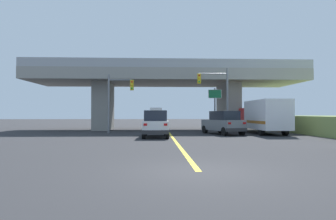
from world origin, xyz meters
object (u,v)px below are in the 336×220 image
(traffic_signal_nearside, at_px, (218,91))
(highway_sign, at_px, (215,100))
(suv_lead, at_px, (155,124))
(semi_truck_distant, at_px, (156,115))
(box_truck, at_px, (264,116))
(traffic_signal_farside, at_px, (117,96))
(suv_crossing, at_px, (223,123))

(traffic_signal_nearside, bearing_deg, highway_sign, 85.11)
(suv_lead, height_order, semi_truck_distant, semi_truck_distant)
(traffic_signal_nearside, bearing_deg, box_truck, -28.34)
(suv_lead, bearing_deg, traffic_signal_nearside, 42.50)
(suv_lead, height_order, traffic_signal_farside, traffic_signal_farside)
(suv_crossing, distance_m, box_truck, 3.91)
(suv_lead, height_order, highway_sign, highway_sign)
(suv_lead, distance_m, box_truck, 10.32)
(box_truck, distance_m, traffic_signal_farside, 13.51)
(traffic_signal_farside, xyz_separation_m, highway_sign, (9.77, 2.71, -0.27))
(box_truck, bearing_deg, suv_crossing, -170.90)
(box_truck, distance_m, semi_truck_distant, 34.69)
(highway_sign, bearing_deg, semi_truck_distant, 101.82)
(box_truck, bearing_deg, semi_truck_distant, 105.97)
(suv_crossing, xyz_separation_m, box_truck, (3.82, 0.61, 0.57))
(box_truck, bearing_deg, suv_lead, -160.17)
(suv_crossing, height_order, highway_sign, highway_sign)
(semi_truck_distant, bearing_deg, box_truck, -74.03)
(suv_crossing, relative_size, traffic_signal_nearside, 0.81)
(traffic_signal_nearside, distance_m, semi_truck_distant, 31.99)
(suv_lead, relative_size, semi_truck_distant, 0.70)
(suv_lead, xyz_separation_m, traffic_signal_farside, (-3.57, 5.22, 2.49))
(box_truck, bearing_deg, highway_sign, 128.18)
(highway_sign, bearing_deg, suv_crossing, -93.74)
(suv_lead, bearing_deg, suv_crossing, 26.16)
(traffic_signal_farside, bearing_deg, suv_crossing, -13.92)
(suv_crossing, distance_m, traffic_signal_farside, 10.04)
(traffic_signal_nearside, xyz_separation_m, traffic_signal_farside, (-9.56, -0.27, -0.47))
(suv_crossing, relative_size, semi_truck_distant, 0.76)
(highway_sign, distance_m, semi_truck_distant, 29.59)
(suv_crossing, bearing_deg, box_truck, -7.67)
(traffic_signal_nearside, bearing_deg, traffic_signal_farside, -178.40)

